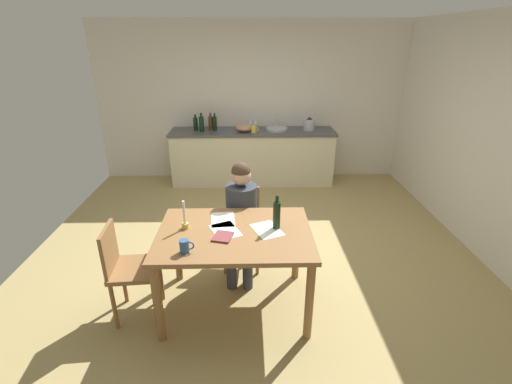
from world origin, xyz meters
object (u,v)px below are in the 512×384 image
Objects in this scene: bottle_vinegar at (202,124)px; wine_glass_by_kettle at (250,122)px; dining_table at (235,243)px; coffee_mug at (185,246)px; person_seated at (241,213)px; chair_at_table at (242,224)px; teacup_on_counter at (254,129)px; mixing_bowl at (244,128)px; candlestick at (185,221)px; chair_side_empty at (127,267)px; bottle_wine_red at (211,123)px; sink_unit at (277,129)px; bottle_oil at (196,124)px; bottle_sauce at (215,123)px; stovetop_kettle at (309,124)px; wine_glass_near_sink at (256,122)px; book_magazine at (223,237)px; wine_bottle_on_table at (277,214)px.

wine_glass_by_kettle is (0.79, 0.21, -0.02)m from bottle_vinegar.
coffee_mug is (-0.37, -0.31, 0.16)m from dining_table.
wine_glass_by_kettle is (0.53, 3.61, 0.17)m from coffee_mug.
person_seated is (0.05, 0.56, 0.01)m from dining_table.
teacup_on_counter reaches higher than chair_at_table.
candlestick is at bearing -99.29° from mixing_bowl.
bottle_wine_red is at bearing 82.59° from chair_side_empty.
chair_side_empty is 3.62m from sink_unit.
chair_side_empty is 3.42× the size of bottle_oil.
candlestick is at bearing -100.34° from wine_glass_by_kettle.
bottle_sauce reaches higher than stovetop_kettle.
wine_glass_near_sink is 1.00× the size of wine_glass_by_kettle.
candlestick is 3.00m from teacup_on_counter.
bottle_wine_red is 1.81× the size of wine_glass_by_kettle.
book_magazine is 0.64× the size of mixing_bowl.
book_magazine reaches higher than dining_table.
person_seated is 0.71m from candlestick.
chair_at_table is 2.72m from stovetop_kettle.
mixing_bowl is at bearing -176.45° from stovetop_kettle.
coffee_mug reaches higher than chair_at_table.
candlestick is at bearing 170.29° from dining_table.
bottle_vinegar is at bearing -163.22° from bottle_sauce.
wine_glass_near_sink reaches higher than book_magazine.
bottle_vinegar is (-0.26, 3.41, 0.19)m from coffee_mug.
teacup_on_counter is at bearing 77.54° from candlestick.
wine_glass_near_sink is at bearing 98.57° from book_magazine.
mixing_bowl is at bearing -114.07° from wine_glass_by_kettle.
chair_at_table is 3.24× the size of candlestick.
wine_bottle_on_table reaches higher than chair_at_table.
bottle_wine_red is at bearing 147.06° from bottle_sauce.
sink_unit is 1.02m from bottle_sauce.
book_magazine is at bearing -83.11° from bottle_wine_red.
chair_side_empty is 0.63m from candlestick.
bottle_oil is (-0.37, 3.49, 0.17)m from coffee_mug.
book_magazine is 3.48m from stovetop_kettle.
chair_at_table is at bearing -94.08° from teacup_on_counter.
book_magazine is 1.13× the size of wine_glass_by_kettle.
candlestick is (-0.43, 0.07, 0.18)m from dining_table.
bottle_vinegar is (-1.00, 3.04, 0.12)m from wine_bottle_on_table.
stovetop_kettle is (1.50, 3.46, 0.16)m from coffee_mug.
coffee_mug is 3.67m from wine_glass_near_sink.
chair_at_table is 1.27m from chair_side_empty.
bottle_sauce is at bearing 179.69° from stovetop_kettle.
bottle_wine_red is at bearing 5.38° from bottle_oil.
bottle_wine_red is (-1.09, 0.05, 0.10)m from sink_unit.
chair_at_table is 2.65m from wine_glass_near_sink.
coffee_mug is 0.42× the size of mixing_bowl.
bottle_wine_red is 1.01× the size of mixing_bowl.
bottle_oil reaches higher than book_magazine.
person_seated reaches higher than bottle_oil.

